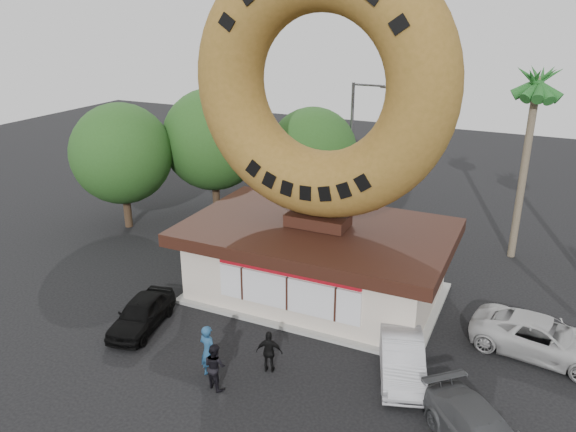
# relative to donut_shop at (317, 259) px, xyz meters

# --- Properties ---
(ground) EXTENTS (90.00, 90.00, 0.00)m
(ground) POSITION_rel_donut_shop_xyz_m (0.00, -5.98, -1.77)
(ground) COLOR black
(ground) RESTS_ON ground
(donut_shop) EXTENTS (11.20, 7.20, 3.80)m
(donut_shop) POSITION_rel_donut_shop_xyz_m (0.00, 0.00, 0.00)
(donut_shop) COLOR beige
(donut_shop) RESTS_ON ground
(giant_donut) EXTENTS (10.76, 2.74, 10.76)m
(giant_donut) POSITION_rel_donut_shop_xyz_m (0.00, 0.02, 7.41)
(giant_donut) COLOR olive
(giant_donut) RESTS_ON donut_shop
(tree_west) EXTENTS (6.00, 6.00, 7.65)m
(tree_west) POSITION_rel_donut_shop_xyz_m (-9.50, 7.02, 2.87)
(tree_west) COLOR #473321
(tree_west) RESTS_ON ground
(tree_mid) EXTENTS (5.20, 5.20, 6.63)m
(tree_mid) POSITION_rel_donut_shop_xyz_m (-4.00, 9.02, 2.25)
(tree_mid) COLOR #473321
(tree_mid) RESTS_ON ground
(tree_far) EXTENTS (5.60, 5.60, 7.14)m
(tree_far) POSITION_rel_donut_shop_xyz_m (-13.00, 3.02, 2.56)
(tree_far) COLOR #473321
(tree_far) RESTS_ON ground
(palm_near) EXTENTS (2.60, 2.60, 9.75)m
(palm_near) POSITION_rel_donut_shop_xyz_m (7.50, 8.02, 6.65)
(palm_near) COLOR #726651
(palm_near) RESTS_ON ground
(street_lamp) EXTENTS (2.11, 0.20, 8.00)m
(street_lamp) POSITION_rel_donut_shop_xyz_m (-1.86, 10.02, 2.72)
(street_lamp) COLOR #59595E
(street_lamp) RESTS_ON ground
(person_left) EXTENTS (0.82, 0.64, 1.99)m
(person_left) POSITION_rel_donut_shop_xyz_m (-1.15, -6.96, -0.77)
(person_left) COLOR navy
(person_left) RESTS_ON ground
(person_center) EXTENTS (0.96, 0.85, 1.66)m
(person_center) POSITION_rel_donut_shop_xyz_m (-0.64, -7.38, -0.94)
(person_center) COLOR black
(person_center) RESTS_ON ground
(person_right) EXTENTS (1.00, 0.63, 1.58)m
(person_right) POSITION_rel_donut_shop_xyz_m (0.62, -5.83, -0.98)
(person_right) COLOR black
(person_right) RESTS_ON ground
(car_black) EXTENTS (2.19, 3.96, 1.27)m
(car_black) POSITION_rel_donut_shop_xyz_m (-5.26, -5.43, -1.13)
(car_black) COLOR black
(car_black) RESTS_ON ground
(car_silver) EXTENTS (2.65, 4.36, 1.36)m
(car_silver) POSITION_rel_donut_shop_xyz_m (4.84, -4.03, -1.09)
(car_silver) COLOR #AFAFB5
(car_silver) RESTS_ON ground
(car_white) EXTENTS (5.34, 3.06, 1.40)m
(car_white) POSITION_rel_donut_shop_xyz_m (9.22, -0.72, -1.07)
(car_white) COLOR #BABABA
(car_white) RESTS_ON ground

